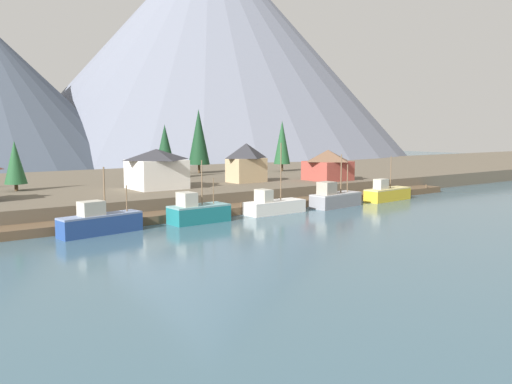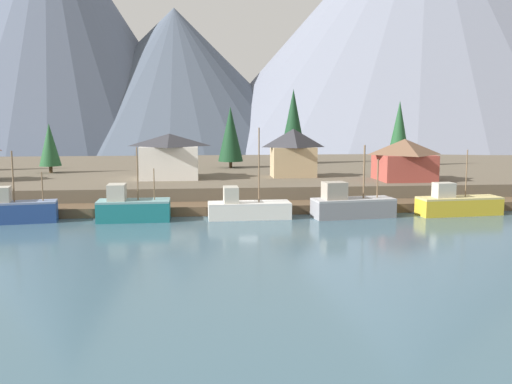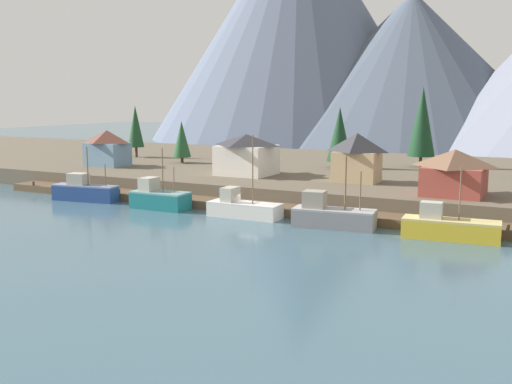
{
  "view_description": "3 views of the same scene",
  "coord_description": "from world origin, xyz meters",
  "px_view_note": "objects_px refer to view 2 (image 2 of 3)",
  "views": [
    {
      "loc": [
        -44.64,
        -57.55,
        11.07
      ],
      "look_at": [
        -0.63,
        1.51,
        2.67
      ],
      "focal_mm": 37.7,
      "sensor_mm": 36.0,
      "label": 1
    },
    {
      "loc": [
        -4.98,
        -58.91,
        10.53
      ],
      "look_at": [
        1.31,
        2.48,
        2.21
      ],
      "focal_mm": 38.98,
      "sensor_mm": 36.0,
      "label": 2
    },
    {
      "loc": [
        32.83,
        -60.69,
        13.51
      ],
      "look_at": [
        -0.99,
        3.28,
        2.17
      ],
      "focal_mm": 41.96,
      "sensor_mm": 36.0,
      "label": 3
    }
  ],
  "objects_px": {
    "fishing_boat_blue": "(8,210)",
    "fishing_boat_grey": "(351,205)",
    "fishing_boat_teal": "(132,208)",
    "house_tan": "(293,152)",
    "fishing_boat_yellow": "(458,204)",
    "conifer_mid_left": "(230,134)",
    "fishing_boat_white": "(247,208)",
    "house_red": "(404,159)",
    "conifer_near_right": "(50,145)",
    "conifer_back_left": "(293,121)",
    "conifer_near_left": "(399,129)",
    "house_white": "(170,156)"
  },
  "relations": [
    {
      "from": "conifer_mid_left",
      "to": "fishing_boat_teal",
      "type": "bearing_deg",
      "value": -110.69
    },
    {
      "from": "fishing_boat_blue",
      "to": "conifer_back_left",
      "type": "xyz_separation_m",
      "value": [
        35.49,
        38.91,
        8.5
      ]
    },
    {
      "from": "house_white",
      "to": "house_tan",
      "type": "bearing_deg",
      "value": 0.73
    },
    {
      "from": "house_tan",
      "to": "conifer_mid_left",
      "type": "distance_m",
      "value": 16.44
    },
    {
      "from": "fishing_boat_yellow",
      "to": "house_red",
      "type": "relative_size",
      "value": 1.33
    },
    {
      "from": "house_red",
      "to": "fishing_boat_teal",
      "type": "bearing_deg",
      "value": -160.57
    },
    {
      "from": "fishing_boat_yellow",
      "to": "fishing_boat_blue",
      "type": "bearing_deg",
      "value": 174.87
    },
    {
      "from": "fishing_boat_white",
      "to": "house_red",
      "type": "xyz_separation_m",
      "value": [
        21.25,
        11.55,
        4.14
      ]
    },
    {
      "from": "fishing_boat_yellow",
      "to": "conifer_near_right",
      "type": "height_order",
      "value": "conifer_near_right"
    },
    {
      "from": "fishing_boat_blue",
      "to": "house_red",
      "type": "height_order",
      "value": "house_red"
    },
    {
      "from": "fishing_boat_teal",
      "to": "conifer_near_right",
      "type": "distance_m",
      "value": 30.32
    },
    {
      "from": "fishing_boat_blue",
      "to": "fishing_boat_grey",
      "type": "relative_size",
      "value": 1.05
    },
    {
      "from": "fishing_boat_blue",
      "to": "conifer_near_right",
      "type": "distance_m",
      "value": 26.77
    },
    {
      "from": "fishing_boat_grey",
      "to": "house_white",
      "type": "bearing_deg",
      "value": 131.44
    },
    {
      "from": "house_red",
      "to": "conifer_near_right",
      "type": "distance_m",
      "value": 49.85
    },
    {
      "from": "house_tan",
      "to": "conifer_near_right",
      "type": "bearing_deg",
      "value": 165.6
    },
    {
      "from": "fishing_boat_white",
      "to": "conifer_near_left",
      "type": "relative_size",
      "value": 0.88
    },
    {
      "from": "fishing_boat_grey",
      "to": "house_tan",
      "type": "xyz_separation_m",
      "value": [
        -3.19,
        17.64,
        4.54
      ]
    },
    {
      "from": "conifer_near_right",
      "to": "conifer_back_left",
      "type": "distance_m",
      "value": 40.1
    },
    {
      "from": "fishing_boat_grey",
      "to": "conifer_near_left",
      "type": "relative_size",
      "value": 0.83
    },
    {
      "from": "house_white",
      "to": "house_tan",
      "type": "xyz_separation_m",
      "value": [
        16.59,
        0.21,
        0.32
      ]
    },
    {
      "from": "fishing_boat_teal",
      "to": "fishing_boat_grey",
      "type": "relative_size",
      "value": 0.85
    },
    {
      "from": "fishing_boat_white",
      "to": "fishing_boat_yellow",
      "type": "bearing_deg",
      "value": -1.42
    },
    {
      "from": "house_white",
      "to": "conifer_back_left",
      "type": "height_order",
      "value": "conifer_back_left"
    },
    {
      "from": "fishing_boat_yellow",
      "to": "conifer_near_left",
      "type": "xyz_separation_m",
      "value": [
        5.23,
        32.74,
        7.49
      ]
    },
    {
      "from": "fishing_boat_teal",
      "to": "fishing_boat_white",
      "type": "bearing_deg",
      "value": -0.34
    },
    {
      "from": "house_white",
      "to": "house_tan",
      "type": "height_order",
      "value": "house_tan"
    },
    {
      "from": "fishing_boat_yellow",
      "to": "conifer_near_right",
      "type": "distance_m",
      "value": 56.17
    },
    {
      "from": "fishing_boat_teal",
      "to": "conifer_back_left",
      "type": "height_order",
      "value": "conifer_back_left"
    },
    {
      "from": "fishing_boat_grey",
      "to": "conifer_back_left",
      "type": "bearing_deg",
      "value": 82.18
    },
    {
      "from": "house_tan",
      "to": "conifer_near_left",
      "type": "bearing_deg",
      "value": 37.05
    },
    {
      "from": "fishing_boat_teal",
      "to": "fishing_boat_yellow",
      "type": "xyz_separation_m",
      "value": [
        34.81,
        -0.1,
        -0.15
      ]
    },
    {
      "from": "conifer_near_left",
      "to": "conifer_near_right",
      "type": "bearing_deg",
      "value": -173.11
    },
    {
      "from": "conifer_near_right",
      "to": "conifer_mid_left",
      "type": "relative_size",
      "value": 0.74
    },
    {
      "from": "fishing_boat_teal",
      "to": "conifer_near_left",
      "type": "xyz_separation_m",
      "value": [
        40.04,
        32.64,
        7.34
      ]
    },
    {
      "from": "fishing_boat_blue",
      "to": "conifer_back_left",
      "type": "relative_size",
      "value": 0.72
    },
    {
      "from": "fishing_boat_yellow",
      "to": "conifer_mid_left",
      "type": "xyz_separation_m",
      "value": [
        -22.87,
        31.72,
        6.72
      ]
    },
    {
      "from": "house_tan",
      "to": "fishing_boat_grey",
      "type": "bearing_deg",
      "value": -79.76
    },
    {
      "from": "fishing_boat_white",
      "to": "conifer_back_left",
      "type": "height_order",
      "value": "conifer_back_left"
    },
    {
      "from": "house_red",
      "to": "fishing_boat_blue",
      "type": "bearing_deg",
      "value": -165.44
    },
    {
      "from": "fishing_boat_white",
      "to": "house_tan",
      "type": "height_order",
      "value": "fishing_boat_white"
    },
    {
      "from": "house_white",
      "to": "conifer_near_left",
      "type": "height_order",
      "value": "conifer_near_left"
    },
    {
      "from": "fishing_boat_teal",
      "to": "house_tan",
      "type": "relative_size",
      "value": 1.16
    },
    {
      "from": "fishing_boat_blue",
      "to": "fishing_boat_white",
      "type": "bearing_deg",
      "value": -7.62
    },
    {
      "from": "fishing_boat_teal",
      "to": "house_tan",
      "type": "bearing_deg",
      "value": 40.35
    },
    {
      "from": "fishing_boat_white",
      "to": "conifer_back_left",
      "type": "bearing_deg",
      "value": 72.71
    },
    {
      "from": "fishing_boat_grey",
      "to": "fishing_boat_yellow",
      "type": "xyz_separation_m",
      "value": [
        11.98,
        0.29,
        -0.13
      ]
    },
    {
      "from": "conifer_near_left",
      "to": "fishing_boat_white",
      "type": "bearing_deg",
      "value": -130.91
    },
    {
      "from": "fishing_boat_white",
      "to": "conifer_back_left",
      "type": "xyz_separation_m",
      "value": [
        11.4,
        38.69,
        8.76
      ]
    },
    {
      "from": "fishing_boat_yellow",
      "to": "house_tan",
      "type": "bearing_deg",
      "value": 126.04
    }
  ]
}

